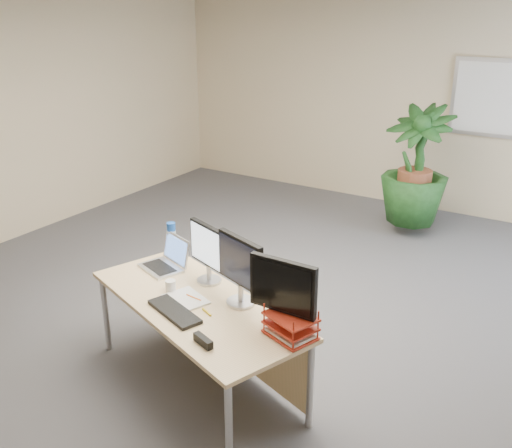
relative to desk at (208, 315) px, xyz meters
The scene contains 17 objects.
floor 0.88m from the desk, 100.14° to the left, with size 8.00×8.00×0.00m, color #46464B.
back_wall 4.75m from the desk, 91.49° to the left, with size 7.00×0.04×2.70m, color beige.
whiteboard 4.87m from the desk, 76.92° to the left, with size 1.30×0.04×0.95m.
desk is the anchor object (origin of this frame).
floor_plant 3.68m from the desk, 84.52° to the left, with size 0.84×0.84×1.50m, color #133513.
monitor_left 0.48m from the desk, 123.14° to the left, with size 0.40×0.19×0.45m.
monitor_right 0.50m from the desk, 13.99° to the left, with size 0.43×0.20×0.50m.
monitor_dark 0.81m from the desk, ahead, with size 0.45×0.21×0.50m.
laptop 0.65m from the desk, 156.82° to the left, with size 0.42×0.39×0.24m.
keyboard 0.33m from the desk, 101.69° to the right, with size 0.46×0.15×0.03m, color black.
coffee_mug 0.35m from the desk, 168.84° to the right, with size 0.11×0.08×0.09m.
spiral_notebook 0.21m from the desk, 136.33° to the right, with size 0.31×0.23×0.01m, color silver.
orange_pen 0.18m from the desk, 134.86° to the right, with size 0.01×0.01×0.14m, color orange.
yellow_highlighter 0.26m from the desk, 54.05° to the right, with size 0.01×0.01×0.11m, color gold.
water_bottle 0.83m from the desk, 147.74° to the left, with size 0.08×0.08×0.30m.
letter_tray 0.78m from the desk, ahead, with size 0.36×0.32×0.14m.
stapler 0.61m from the desk, 55.69° to the right, with size 0.16×0.04×0.05m, color black.
Camera 1 is at (2.30, -3.53, 2.64)m, focal length 40.00 mm.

